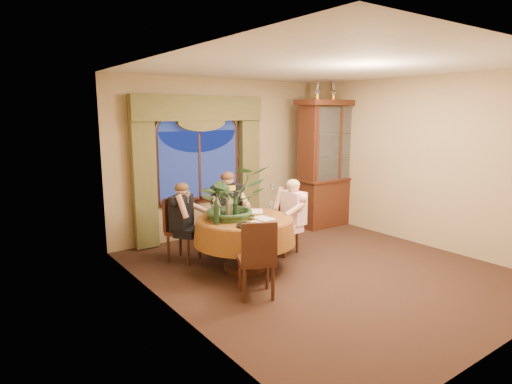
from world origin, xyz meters
TOP-DOWN VIEW (x-y plane):
  - floor at (0.00, 0.00)m, footprint 5.00×5.00m
  - wall_back at (0.00, 2.50)m, footprint 4.50×0.00m
  - wall_right at (2.25, 0.00)m, footprint 0.00×5.00m
  - ceiling at (0.00, 0.00)m, footprint 5.00×5.00m
  - window at (-0.60, 2.43)m, footprint 1.62×0.10m
  - arched_transom at (-0.60, 2.43)m, footprint 1.60×0.06m
  - drapery_left at (-1.63, 2.38)m, footprint 0.38×0.14m
  - drapery_right at (0.43, 2.38)m, footprint 0.38×0.14m
  - swag_valance at (-0.60, 2.35)m, footprint 2.45×0.16m
  - dining_table at (-0.86, 0.65)m, footprint 1.52×1.52m
  - china_cabinet at (1.96, 1.75)m, footprint 1.50×0.59m
  - oil_lamp_left at (1.54, 1.75)m, footprint 0.11×0.11m
  - oil_lamp_center at (1.96, 1.75)m, footprint 0.11×0.11m
  - oil_lamp_right at (2.39, 1.75)m, footprint 0.11×0.11m
  - chair_right at (0.01, 0.88)m, footprint 0.51×0.51m
  - chair_back_right at (-0.54, 1.64)m, footprint 0.53×0.53m
  - chair_back at (-1.40, 1.47)m, footprint 0.58×0.58m
  - chair_front_left at (-1.26, -0.19)m, footprint 0.56×0.56m
  - person_pink at (0.08, 0.69)m, footprint 0.42×0.45m
  - person_back at (-1.44, 1.45)m, footprint 0.58×0.58m
  - person_scarf at (-0.60, 1.51)m, footprint 0.57×0.54m
  - stoneware_vase at (-1.00, 0.81)m, footprint 0.14×0.14m
  - centerpiece_plant at (-1.00, 0.78)m, footprint 0.98×1.09m
  - olive_bowl at (-0.84, 0.56)m, footprint 0.15×0.15m
  - cheese_platter at (-1.07, 0.24)m, footprint 0.32×0.32m
  - wine_bottle_0 at (-1.09, 0.67)m, footprint 0.07×0.07m
  - wine_bottle_1 at (-1.36, 0.58)m, footprint 0.07×0.07m
  - wine_bottle_2 at (-1.05, 0.59)m, footprint 0.07×0.07m
  - wine_bottle_3 at (-1.26, 0.72)m, footprint 0.07×0.07m
  - wine_bottle_4 at (-1.20, 0.84)m, footprint 0.07×0.07m
  - tasting_paper_0 at (-0.67, 0.47)m, footprint 0.23×0.31m
  - tasting_paper_1 at (-0.50, 0.88)m, footprint 0.35×0.37m
  - tasting_paper_2 at (-0.91, 0.28)m, footprint 0.24×0.32m
  - wine_glass_person_pink at (-0.39, 0.67)m, footprint 0.07×0.07m
  - wine_glass_person_back at (-1.15, 1.04)m, footprint 0.07×0.07m
  - wine_glass_person_scarf at (-0.73, 1.11)m, footprint 0.07×0.07m

SIDE VIEW (x-z plane):
  - floor at x=0.00m, z-range 0.00..0.00m
  - dining_table at x=-0.86m, z-range 0.00..0.75m
  - chair_right at x=0.01m, z-range 0.00..0.96m
  - chair_back_right at x=-0.54m, z-range 0.00..0.96m
  - chair_back at x=-1.40m, z-range 0.00..0.96m
  - chair_front_left at x=-1.26m, z-range 0.00..0.96m
  - person_back at x=-1.44m, z-range 0.00..1.21m
  - person_pink at x=0.08m, z-range 0.00..1.21m
  - person_scarf at x=-0.60m, z-range 0.00..1.30m
  - tasting_paper_0 at x=-0.67m, z-range 0.75..0.76m
  - tasting_paper_1 at x=-0.50m, z-range 0.75..0.76m
  - tasting_paper_2 at x=-0.91m, z-range 0.75..0.76m
  - cheese_platter at x=-1.07m, z-range 0.75..0.77m
  - olive_bowl at x=-0.84m, z-range 0.75..0.80m
  - wine_glass_person_pink at x=-0.39m, z-range 0.75..0.93m
  - wine_glass_person_back at x=-1.15m, z-range 0.75..0.93m
  - wine_glass_person_scarf at x=-0.73m, z-range 0.75..0.93m
  - stoneware_vase at x=-1.00m, z-range 0.75..1.02m
  - wine_bottle_0 at x=-1.09m, z-range 0.75..1.08m
  - wine_bottle_1 at x=-1.36m, z-range 0.75..1.08m
  - wine_bottle_2 at x=-1.05m, z-range 0.75..1.08m
  - wine_bottle_3 at x=-1.26m, z-range 0.75..1.08m
  - wine_bottle_4 at x=-1.20m, z-range 0.75..1.08m
  - drapery_left at x=-1.63m, z-range 0.02..2.34m
  - drapery_right at x=0.43m, z-range 0.02..2.34m
  - china_cabinet at x=1.96m, z-range 0.00..2.44m
  - window at x=-0.60m, z-range 0.64..1.96m
  - centerpiece_plant at x=-1.00m, z-range 0.95..1.80m
  - wall_back at x=0.00m, z-range -0.85..3.65m
  - wall_right at x=2.25m, z-range -1.10..3.90m
  - arched_transom at x=-0.60m, z-range 1.86..2.30m
  - swag_valance at x=-0.60m, z-range 2.07..2.49m
  - oil_lamp_left at x=1.54m, z-range 2.44..2.78m
  - oil_lamp_center at x=1.96m, z-range 2.44..2.78m
  - oil_lamp_right at x=2.39m, z-range 2.44..2.78m
  - ceiling at x=0.00m, z-range 2.80..2.80m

